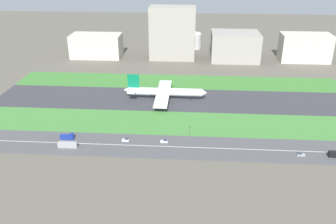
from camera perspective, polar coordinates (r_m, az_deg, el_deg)
name	(u,v)px	position (r m, az deg, el deg)	size (l,w,h in m)	color
ground_plane	(175,100)	(282.59, 1.10, 1.97)	(800.00, 800.00, 0.00)	#5B564C
runway	(175,100)	(282.57, 1.10, 1.98)	(280.00, 46.00, 0.10)	#38383D
grass_median_north	(177,82)	(320.74, 1.48, 4.80)	(280.00, 36.00, 0.10)	#3D7A33
grass_median_south	(172,123)	(245.33, 0.60, -1.72)	(280.00, 36.00, 0.10)	#427F38
highway	(169,147)	(217.20, 0.09, -5.48)	(280.00, 28.00, 0.10)	#4C4C4F
highway_centerline	(169,147)	(217.18, 0.09, -5.46)	(266.00, 0.50, 0.01)	silver
airliner	(164,92)	(280.79, -0.71, 3.19)	(65.00, 56.00, 19.70)	white
car_2	(164,141)	(221.29, -0.57, -4.60)	(4.40, 1.80, 2.00)	silver
truck_0	(68,137)	(233.07, -15.55, -3.77)	(8.40, 2.50, 4.00)	navy
car_1	(300,154)	(221.32, 20.15, -6.28)	(4.40, 1.80, 2.00)	#99999E
car_0	(126,140)	(224.23, -6.67, -4.37)	(4.40, 1.80, 2.00)	silver
bus_0	(68,145)	(223.70, -15.53, -4.99)	(11.60, 2.50, 3.50)	#99999E
traffic_light	(190,131)	(226.15, 3.43, -2.99)	(0.36, 0.50, 7.20)	#4C4C51
terminal_building	(97,46)	(400.10, -11.20, 10.20)	(52.83, 27.46, 24.19)	beige
hangar_building	(172,33)	(383.84, 0.71, 12.33)	(46.86, 24.81, 53.80)	#9E998E
office_tower	(235,46)	(388.64, 10.48, 10.16)	(49.02, 38.19, 28.43)	#9E998E
cargo_warehouse	(305,48)	(403.02, 20.75, 9.47)	(49.86, 24.69, 28.05)	beige
fuel_tank_west	(162,41)	(433.08, -0.96, 11.08)	(23.47, 23.47, 14.23)	silver
fuel_tank_centre	(191,41)	(431.24, 3.67, 11.16)	(22.99, 22.99, 16.96)	silver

